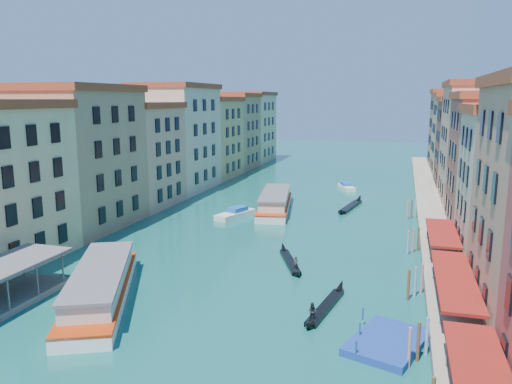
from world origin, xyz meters
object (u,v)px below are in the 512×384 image
Objects in this scene: gondola_fore at (290,260)px; gondola_right at (325,306)px; vaporetto_near at (101,285)px; vaporetto_far at (275,202)px; blue_dock at (388,342)px.

gondola_right is (5.63, -11.32, 0.05)m from gondola_fore.
vaporetto_far is (5.95, 40.83, -0.01)m from vaporetto_near.
vaporetto_near reaches higher than blue_dock.
vaporetto_far is 40.06m from gondola_right.
gondola_fore is 19.71m from blue_dock.
gondola_right is 7.38m from blue_dock.
vaporetto_far reaches higher than blue_dock.
vaporetto_near is 1.90× the size of gondola_right.
gondola_right is (14.04, -37.50, -0.94)m from vaporetto_far.
vaporetto_near is 2.52× the size of blue_dock.
gondola_fore is (14.36, 14.65, -0.99)m from vaporetto_near.
vaporetto_far is at bearing 56.77° from vaporetto_near.
vaporetto_far is 27.51m from gondola_fore.
vaporetto_near is 41.26m from vaporetto_far.
blue_dock is at bearing -78.80° from gondola_fore.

